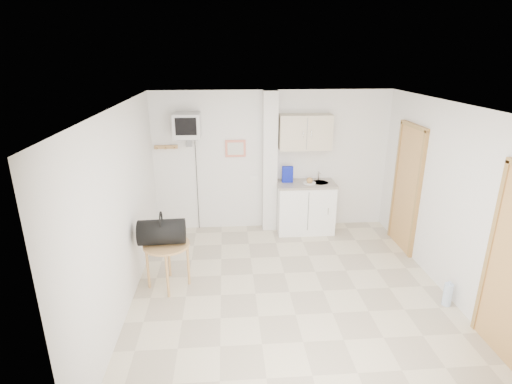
{
  "coord_description": "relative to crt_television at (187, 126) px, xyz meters",
  "views": [
    {
      "loc": [
        -0.81,
        -4.64,
        3.08
      ],
      "look_at": [
        -0.41,
        0.6,
        1.25
      ],
      "focal_mm": 28.0,
      "sensor_mm": 36.0,
      "label": 1
    }
  ],
  "objects": [
    {
      "name": "ground",
      "position": [
        1.45,
        -2.02,
        -1.94
      ],
      "size": [
        4.5,
        4.5,
        0.0
      ],
      "primitive_type": "plane",
      "color": "beige",
      "rests_on": "ground"
    },
    {
      "name": "room_envelope",
      "position": [
        1.69,
        -1.93,
        -0.4
      ],
      "size": [
        4.24,
        4.54,
        2.55
      ],
      "color": "white",
      "rests_on": "ground"
    },
    {
      "name": "kitchenette",
      "position": [
        2.02,
        -0.02,
        -1.13
      ],
      "size": [
        1.03,
        0.58,
        2.1
      ],
      "color": "white",
      "rests_on": "ground"
    },
    {
      "name": "crt_television",
      "position": [
        0.0,
        0.0,
        0.0
      ],
      "size": [
        0.44,
        0.45,
        2.15
      ],
      "color": "slate",
      "rests_on": "ground"
    },
    {
      "name": "round_table",
      "position": [
        -0.2,
        -1.73,
        -1.37
      ],
      "size": [
        0.63,
        0.63,
        0.65
      ],
      "rotation": [
        0.0,
        0.0,
        0.09
      ],
      "color": "#A37B45",
      "rests_on": "ground"
    },
    {
      "name": "duffel_bag",
      "position": [
        -0.25,
        -1.72,
        -1.11
      ],
      "size": [
        0.64,
        0.37,
        0.46
      ],
      "rotation": [
        0.0,
        0.0,
        0.05
      ],
      "color": "black",
      "rests_on": "round_table"
    },
    {
      "name": "water_bottle",
      "position": [
        3.43,
        -2.46,
        -1.78
      ],
      "size": [
        0.11,
        0.11,
        0.34
      ],
      "color": "#B0C8E7",
      "rests_on": "ground"
    }
  ]
}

